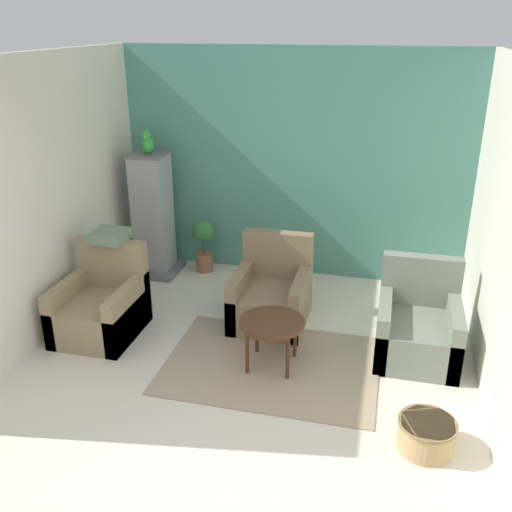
{
  "coord_description": "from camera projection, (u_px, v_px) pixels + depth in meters",
  "views": [
    {
      "loc": [
        1.19,
        -2.95,
        3.05
      ],
      "look_at": [
        0.0,
        1.88,
        0.97
      ],
      "focal_mm": 40.0,
      "sensor_mm": 36.0,
      "label": 1
    }
  ],
  "objects": [
    {
      "name": "coffee_table",
      "position": [
        272.0,
        326.0,
        5.25
      ],
      "size": [
        0.61,
        0.61,
        0.48
      ],
      "color": "#472819",
      "rests_on": "ground_plane"
    },
    {
      "name": "throw_pillow",
      "position": [
        109.0,
        236.0,
        5.91
      ],
      "size": [
        0.36,
        0.36,
        0.1
      ],
      "color": "slate",
      "rests_on": "armchair_left"
    },
    {
      "name": "potted_plant",
      "position": [
        203.0,
        241.0,
        7.29
      ],
      "size": [
        0.3,
        0.27,
        0.69
      ],
      "color": "brown",
      "rests_on": "ground_plane"
    },
    {
      "name": "wicker_basket",
      "position": [
        426.0,
        434.0,
        4.32
      ],
      "size": [
        0.44,
        0.44,
        0.25
      ],
      "color": "tan",
      "rests_on": "ground_plane"
    },
    {
      "name": "armchair_right",
      "position": [
        417.0,
        329.0,
        5.5
      ],
      "size": [
        0.77,
        0.87,
        0.91
      ],
      "color": "slate",
      "rests_on": "ground_plane"
    },
    {
      "name": "wall_left",
      "position": [
        49.0,
        198.0,
        5.7
      ],
      "size": [
        0.06,
        3.75,
        2.78
      ],
      "color": "beige",
      "rests_on": "ground_plane"
    },
    {
      "name": "armchair_middle",
      "position": [
        271.0,
        297.0,
        6.12
      ],
      "size": [
        0.77,
        0.87,
        0.91
      ],
      "color": "#7A664C",
      "rests_on": "ground_plane"
    },
    {
      "name": "wall_right",
      "position": [
        504.0,
        234.0,
        4.75
      ],
      "size": [
        0.06,
        3.75,
        2.78
      ],
      "color": "beige",
      "rests_on": "ground_plane"
    },
    {
      "name": "armchair_left",
      "position": [
        101.0,
        308.0,
        5.89
      ],
      "size": [
        0.77,
        0.87,
        0.91
      ],
      "color": "#8E7A5B",
      "rests_on": "ground_plane"
    },
    {
      "name": "area_rug",
      "position": [
        272.0,
        365.0,
        5.42
      ],
      "size": [
        2.0,
        1.46,
        0.01
      ],
      "color": "gray",
      "rests_on": "ground_plane"
    },
    {
      "name": "parrot",
      "position": [
        148.0,
        143.0,
        6.78
      ],
      "size": [
        0.13,
        0.24,
        0.29
      ],
      "color": "green",
      "rests_on": "birdcage"
    },
    {
      "name": "ground_plane",
      "position": [
        193.0,
        479.0,
        4.08
      ],
      "size": [
        20.0,
        20.0,
        0.0
      ],
      "primitive_type": "plane",
      "color": "beige",
      "rests_on": "ground"
    },
    {
      "name": "wall_back_accent",
      "position": [
        293.0,
        166.0,
        6.93
      ],
      "size": [
        4.34,
        0.06,
        2.78
      ],
      "color": "#4C897A",
      "rests_on": "ground_plane"
    },
    {
      "name": "birdcage",
      "position": [
        153.0,
        218.0,
        7.14
      ],
      "size": [
        0.59,
        0.59,
        1.55
      ],
      "color": "slate",
      "rests_on": "ground_plane"
    }
  ]
}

